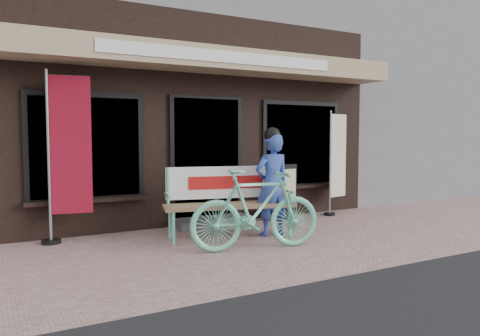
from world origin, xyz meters
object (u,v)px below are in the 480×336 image
nobori_red (67,154)px  nobori_cream (337,161)px  bicycle (256,209)px  bench (228,196)px  menu_stand (284,192)px  person (272,183)px

nobori_red → nobori_cream: nobori_red is taller
nobori_cream → bicycle: bearing=-161.7°
bench → nobori_red: bearing=174.5°
bench → menu_stand: size_ratio=2.00×
bicycle → nobori_red: (-2.12, 1.66, 0.72)m
nobori_red → menu_stand: bearing=10.0°
person → menu_stand: person is taller
menu_stand → bench: bearing=-154.4°
person → menu_stand: size_ratio=1.64×
bench → nobori_cream: bearing=29.3°
bicycle → nobori_red: nobori_red is taller
bench → bicycle: 0.90m
person → nobori_red: size_ratio=0.68×
menu_stand → bicycle: bearing=-134.2°
bench → nobori_red: (-2.17, 0.76, 0.64)m
bench → menu_stand: bearing=39.7°
bicycle → nobori_cream: size_ratio=0.91×
nobori_cream → menu_stand: (-1.23, -0.02, -0.51)m
bench → menu_stand: (1.53, 0.74, -0.10)m
bicycle → person: bearing=-35.1°
person → menu_stand: bearing=49.4°
nobori_cream → person: bearing=-166.9°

